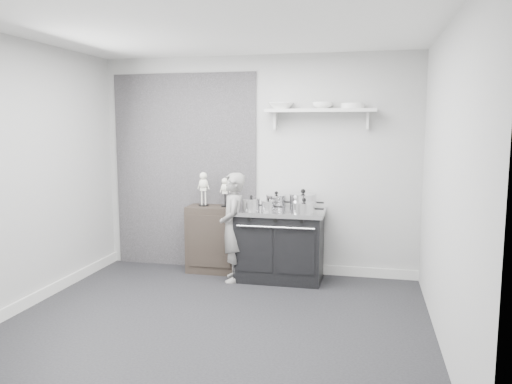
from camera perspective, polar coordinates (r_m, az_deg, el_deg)
ground at (r=4.87m, az=-4.75°, el=-14.68°), size 4.00×4.00×0.00m
room_shell at (r=4.68m, az=-5.47°, el=5.06°), size 4.02×3.62×2.71m
wall_shelf at (r=6.00m, az=7.35°, el=9.13°), size 1.30×0.26×0.24m
stove at (r=6.02m, az=2.73°, el=-5.98°), size 1.06×0.66×0.85m
side_cabinet at (r=6.35m, az=-4.82°, el=-5.36°), size 0.65×0.38×0.84m
child at (r=5.92m, az=-2.66°, el=-4.04°), size 0.42×0.53×1.30m
pot_front_left at (r=5.87m, az=-0.54°, el=-1.40°), size 0.30×0.21×0.18m
pot_back_left at (r=6.08m, az=2.34°, el=-1.03°), size 0.34×0.25×0.20m
pot_back_right at (r=5.97m, az=5.40°, el=-1.07°), size 0.41×0.33×0.24m
pot_front_right at (r=5.69m, az=5.50°, el=-1.79°), size 0.37×0.28×0.18m
pot_front_center at (r=5.83m, az=1.43°, el=-1.58°), size 0.25×0.17×0.15m
skeleton_full at (r=6.28m, az=-6.02°, el=0.64°), size 0.14×0.09×0.49m
skeleton_torso at (r=6.20m, az=-3.57°, el=0.22°), size 0.12×0.07×0.41m
bowl_large at (r=6.06m, az=2.87°, el=9.81°), size 0.30×0.30×0.07m
bowl_small at (r=5.99m, az=7.62°, el=9.78°), size 0.24×0.24×0.08m
plate_stack at (r=5.97m, az=11.00°, el=9.65°), size 0.27×0.27×0.06m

